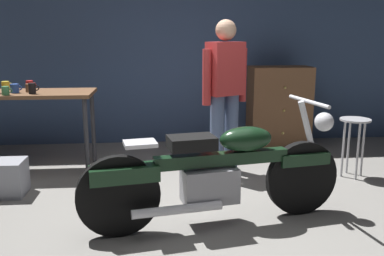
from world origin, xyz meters
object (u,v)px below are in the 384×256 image
object	(u,v)px
mug_brown_stoneware	(29,88)
mug_red_diner	(30,85)
mug_black_matte	(32,88)
person_standing	(225,91)
wooden_dresser	(279,108)
mug_green_speckled	(6,91)
mug_blue_enamel	(15,88)
mug_yellow_tall	(6,85)
motorcycle	(218,171)
shop_stool	(354,132)
storage_bin	(2,178)

from	to	relation	value
mug_brown_stoneware	mug_red_diner	bearing A→B (deg)	102.90
mug_brown_stoneware	mug_black_matte	bearing A→B (deg)	-63.28
person_standing	wooden_dresser	bearing A→B (deg)	-160.00
person_standing	mug_red_diner	bearing A→B (deg)	-39.17
person_standing	mug_green_speckled	distance (m)	2.29
person_standing	mug_blue_enamel	size ratio (longest dim) A/B	13.76
mug_black_matte	mug_yellow_tall	bearing A→B (deg)	136.15
motorcycle	mug_black_matte	world-z (taller)	mug_black_matte
motorcycle	shop_stool	size ratio (longest dim) A/B	3.38
person_standing	motorcycle	bearing A→B (deg)	50.34
motorcycle	mug_black_matte	size ratio (longest dim) A/B	18.86
wooden_dresser	mug_red_diner	world-z (taller)	wooden_dresser
mug_yellow_tall	mug_red_diner	size ratio (longest dim) A/B	1.05
motorcycle	mug_brown_stoneware	world-z (taller)	motorcycle
mug_brown_stoneware	mug_green_speckled	bearing A→B (deg)	-127.20
person_standing	shop_stool	xyz separation A→B (m)	(1.37, -0.24, -0.43)
mug_red_diner	storage_bin	bearing A→B (deg)	-95.19
motorcycle	storage_bin	xyz separation A→B (m)	(-1.97, 0.81, -0.28)
motorcycle	mug_blue_enamel	xyz separation A→B (m)	(-1.99, 1.48, 0.50)
person_standing	mug_blue_enamel	bearing A→B (deg)	-33.31
wooden_dresser	mug_brown_stoneware	bearing A→B (deg)	-165.90
person_standing	mug_brown_stoneware	world-z (taller)	person_standing
mug_black_matte	mug_brown_stoneware	bearing A→B (deg)	116.72
shop_stool	person_standing	bearing A→B (deg)	170.01
shop_stool	mug_red_diner	size ratio (longest dim) A/B	5.72
mug_brown_stoneware	wooden_dresser	bearing A→B (deg)	14.10
wooden_dresser	mug_blue_enamel	xyz separation A→B (m)	(-3.16, -0.82, 0.40)
shop_stool	mug_green_speckled	xyz separation A→B (m)	(-3.66, 0.27, 0.45)
wooden_dresser	mug_black_matte	distance (m)	3.11
person_standing	mug_black_matte	distance (m)	2.04
motorcycle	mug_green_speckled	bearing A→B (deg)	136.54
mug_blue_enamel	mug_black_matte	distance (m)	0.23
mug_black_matte	mug_red_diner	distance (m)	0.33
storage_bin	mug_black_matte	world-z (taller)	mug_black_matte
person_standing	mug_green_speckled	bearing A→B (deg)	-29.00
storage_bin	mug_black_matte	size ratio (longest dim) A/B	3.83
motorcycle	mug_green_speckled	size ratio (longest dim) A/B	20.30
mug_blue_enamel	mug_green_speckled	bearing A→B (deg)	-103.33
mug_blue_enamel	mug_brown_stoneware	xyz separation A→B (m)	(0.13, 0.06, -0.00)
shop_stool	wooden_dresser	xyz separation A→B (m)	(-0.46, 1.26, 0.05)
mug_yellow_tall	mug_blue_enamel	distance (m)	0.35
wooden_dresser	mug_brown_stoneware	world-z (taller)	wooden_dresser
person_standing	wooden_dresser	size ratio (longest dim) A/B	1.52
storage_bin	mug_yellow_tall	size ratio (longest dim) A/B	3.73
wooden_dresser	mug_brown_stoneware	xyz separation A→B (m)	(-3.03, -0.76, 0.40)
mug_green_speckled	person_standing	bearing A→B (deg)	-0.76
shop_stool	mug_brown_stoneware	size ratio (longest dim) A/B	6.08
storage_bin	mug_brown_stoneware	world-z (taller)	mug_brown_stoneware
motorcycle	mug_yellow_tall	distance (m)	2.85
person_standing	mug_blue_enamel	xyz separation A→B (m)	(-2.25, 0.20, 0.02)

